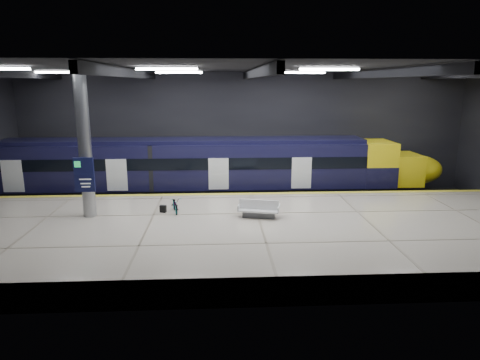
{
  "coord_description": "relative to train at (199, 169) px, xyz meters",
  "views": [
    {
      "loc": [
        -1.89,
        -20.89,
        7.3
      ],
      "look_at": [
        -0.7,
        1.5,
        2.2
      ],
      "focal_mm": 32.0,
      "sensor_mm": 36.0,
      "label": 1
    }
  ],
  "objects": [
    {
      "name": "train",
      "position": [
        0.0,
        0.0,
        0.0
      ],
      "size": [
        29.4,
        2.84,
        3.79
      ],
      "color": "black",
      "rests_on": "ground"
    },
    {
      "name": "info_column",
      "position": [
        -4.95,
        -6.52,
        2.4
      ],
      "size": [
        0.9,
        0.78,
        6.9
      ],
      "color": "#9EA0A5",
      "rests_on": "platform"
    },
    {
      "name": "safety_strip",
      "position": [
        3.05,
        -2.75,
        -0.95
      ],
      "size": [
        30.0,
        0.4,
        0.01
      ],
      "primitive_type": "cube",
      "color": "yellow",
      "rests_on": "platform"
    },
    {
      "name": "ground",
      "position": [
        3.05,
        -5.5,
        -2.06
      ],
      "size": [
        30.0,
        30.0,
        0.0
      ],
      "primitive_type": "plane",
      "color": "black",
      "rests_on": "ground"
    },
    {
      "name": "rails",
      "position": [
        3.05,
        0.0,
        -1.98
      ],
      "size": [
        30.0,
        1.52,
        0.16
      ],
      "color": "gray",
      "rests_on": "ground"
    },
    {
      "name": "bicycle",
      "position": [
        -0.95,
        -6.1,
        -0.57
      ],
      "size": [
        0.82,
        1.57,
        0.78
      ],
      "primitive_type": "imported",
      "rotation": [
        0.0,
        0.0,
        0.21
      ],
      "color": "#99999E",
      "rests_on": "platform"
    },
    {
      "name": "bench",
      "position": [
        3.07,
        -7.14,
        -0.66
      ],
      "size": [
        2.06,
        1.23,
        0.85
      ],
      "rotation": [
        0.0,
        0.0,
        -0.24
      ],
      "color": "#595B60",
      "rests_on": "platform"
    },
    {
      "name": "platform",
      "position": [
        3.05,
        -8.0,
        -1.51
      ],
      "size": [
        30.0,
        11.0,
        1.1
      ],
      "primitive_type": "cube",
      "color": "beige",
      "rests_on": "ground"
    },
    {
      "name": "pannier_bag",
      "position": [
        -1.55,
        -6.1,
        -0.78
      ],
      "size": [
        0.34,
        0.27,
        0.35
      ],
      "primitive_type": "cube",
      "rotation": [
        0.0,
        0.0,
        -0.34
      ],
      "color": "black",
      "rests_on": "platform"
    },
    {
      "name": "room_shell",
      "position": [
        3.04,
        -5.49,
        3.66
      ],
      "size": [
        30.1,
        16.1,
        8.05
      ],
      "color": "black",
      "rests_on": "ground"
    }
  ]
}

